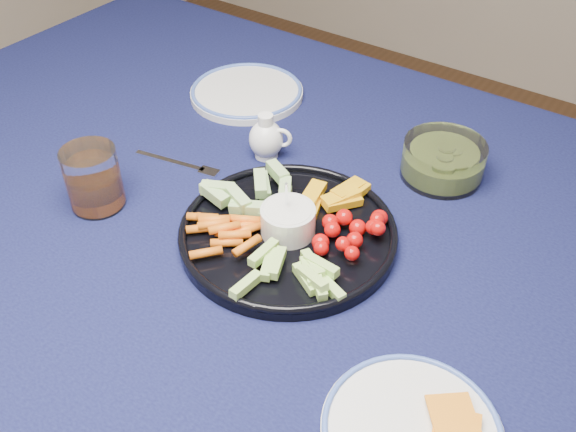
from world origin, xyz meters
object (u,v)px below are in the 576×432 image
Objects in this scene: crudite_platter at (287,229)px; creamer_pitcher at (267,139)px; dining_table at (278,244)px; pickle_bowl at (443,162)px; cheese_plate at (412,429)px; juice_tumbler at (94,182)px; side_plate_extra at (247,92)px.

crudite_platter is 0.22m from creamer_pitcher.
pickle_bowl is (0.18, 0.22, 0.12)m from dining_table.
crudite_platter is at bearing 148.30° from cheese_plate.
crudite_platter is 0.31m from juice_tumbler.
dining_table is 0.31m from juice_tumbler.
pickle_bowl is 0.56m from juice_tumbler.
crudite_platter is 1.60× the size of cheese_plate.
juice_tumbler is at bearing -145.08° from dining_table.
pickle_bowl reaches higher than side_plate_extra.
dining_table is 0.13m from crudite_platter.
pickle_bowl reaches higher than dining_table.
juice_tumbler is at bearing -118.25° from creamer_pitcher.
side_plate_extra is (-0.02, 0.40, -0.03)m from juice_tumbler.
crudite_platter is 3.21× the size of juice_tumbler.
creamer_pitcher is at bearing -155.98° from pickle_bowl.
cheese_plate is (0.45, -0.34, -0.03)m from creamer_pitcher.
pickle_bowl is 0.61× the size of side_plate_extra.
pickle_bowl is 0.50m from cheese_plate.
dining_table is 20.17× the size of creamer_pitcher.
crudite_platter is (0.06, -0.06, 0.11)m from dining_table.
creamer_pitcher is 0.57m from cheese_plate.
dining_table is 8.22× the size of cheese_plate.
dining_table is 5.12× the size of crudite_platter.
juice_tumbler is 0.45× the size of side_plate_extra.
juice_tumbler is (-0.29, -0.11, 0.03)m from crudite_platter.
creamer_pitcher reaches higher than side_plate_extra.
pickle_bowl is at bearing 66.40° from crudite_platter.
side_plate_extra is at bearing 135.92° from dining_table.
juice_tumbler is at bearing -160.17° from crudite_platter.
dining_table is 0.44m from cheese_plate.
juice_tumbler reaches higher than pickle_bowl.
cheese_plate reaches higher than side_plate_extra.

